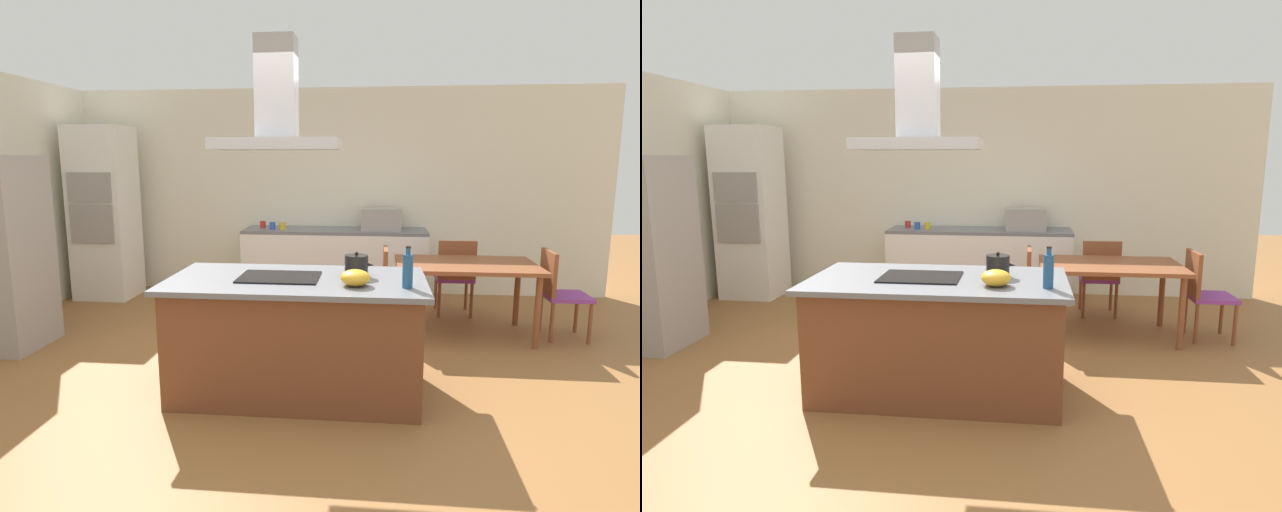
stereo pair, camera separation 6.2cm
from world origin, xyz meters
TOP-DOWN VIEW (x-y plane):
  - ground at (0.00, 1.50)m, footprint 16.00×16.00m
  - wall_back at (0.00, 3.25)m, footprint 7.20×0.10m
  - kitchen_island at (0.00, 0.00)m, footprint 1.94×1.03m
  - cooktop at (-0.13, 0.00)m, footprint 0.60×0.44m
  - tea_kettle at (0.44, 0.11)m, footprint 0.23×0.18m
  - olive_oil_bottle at (0.81, -0.22)m, footprint 0.07×0.07m
  - mixing_bowl at (0.45, -0.20)m, footprint 0.21×0.21m
  - back_counter at (0.07, 2.88)m, footprint 2.34×0.62m
  - countertop_microwave at (0.66, 2.88)m, footprint 0.50×0.38m
  - coffee_mug_red at (-0.88, 2.93)m, footprint 0.08×0.08m
  - coffee_mug_blue at (-0.73, 2.82)m, footprint 0.08×0.08m
  - coffee_mug_yellow at (-0.60, 2.81)m, footprint 0.08×0.08m
  - wall_oven_stack at (-2.90, 2.65)m, footprint 0.70×0.66m
  - dining_table at (1.51, 1.52)m, footprint 1.40×0.90m
  - chair_facing_back_wall at (1.51, 2.19)m, footprint 0.42×0.42m
  - chair_at_right_end at (2.42, 1.52)m, footprint 0.42×0.42m
  - chair_at_left_end at (0.59, 1.52)m, footprint 0.42×0.42m
  - range_hood at (-0.13, 0.00)m, footprint 0.90×0.55m

SIDE VIEW (x-z plane):
  - ground at x=0.00m, z-range 0.00..0.00m
  - back_counter at x=0.07m, z-range 0.00..0.90m
  - kitchen_island at x=0.00m, z-range 0.00..0.90m
  - chair_facing_back_wall at x=1.51m, z-range 0.06..0.95m
  - chair_at_right_end at x=2.42m, z-range 0.06..0.95m
  - chair_at_left_end at x=0.59m, z-range 0.06..0.95m
  - dining_table at x=1.51m, z-range 0.29..1.04m
  - cooktop at x=-0.13m, z-range 0.90..0.91m
  - coffee_mug_red at x=-0.88m, z-range 0.90..0.99m
  - coffee_mug_blue at x=-0.73m, z-range 0.90..0.99m
  - coffee_mug_yellow at x=-0.60m, z-range 0.90..0.99m
  - mixing_bowl at x=0.45m, z-range 0.90..1.02m
  - tea_kettle at x=0.44m, z-range 0.89..1.08m
  - olive_oil_bottle at x=0.81m, z-range 0.88..1.17m
  - countertop_microwave at x=0.66m, z-range 0.90..1.18m
  - wall_oven_stack at x=-2.90m, z-range 0.00..2.20m
  - wall_back at x=0.00m, z-range 0.00..2.70m
  - range_hood at x=-0.13m, z-range 1.71..2.49m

